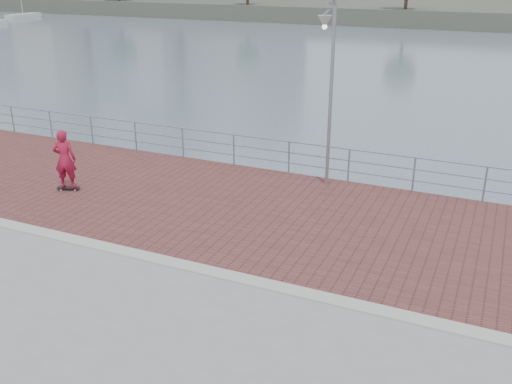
% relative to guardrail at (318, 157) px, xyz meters
% --- Properties ---
extents(water, '(400.00, 400.00, 0.00)m').
position_rel_guardrail_xyz_m(water, '(-0.00, -7.00, -2.69)').
color(water, slate).
rests_on(water, ground).
extents(brick_lane, '(40.00, 6.80, 0.02)m').
position_rel_guardrail_xyz_m(brick_lane, '(-0.00, -3.40, -0.68)').
color(brick_lane, brown).
rests_on(brick_lane, seawall).
extents(curb, '(40.00, 0.40, 0.06)m').
position_rel_guardrail_xyz_m(curb, '(-0.00, -7.00, -0.66)').
color(curb, '#B7B5AD').
rests_on(curb, seawall).
extents(far_shore, '(320.00, 95.00, 2.50)m').
position_rel_guardrail_xyz_m(far_shore, '(-0.00, 115.50, -1.44)').
color(far_shore, '#4C5142').
rests_on(far_shore, ground).
extents(guardrail, '(39.06, 0.06, 1.13)m').
position_rel_guardrail_xyz_m(guardrail, '(0.00, 0.00, 0.00)').
color(guardrail, '#8C9EA8').
rests_on(guardrail, brick_lane).
extents(street_lamp, '(0.40, 1.18, 5.54)m').
position_rel_guardrail_xyz_m(street_lamp, '(0.46, -0.91, 3.25)').
color(street_lamp, gray).
rests_on(street_lamp, brick_lane).
extents(skateboard, '(0.70, 0.42, 0.08)m').
position_rel_guardrail_xyz_m(skateboard, '(-6.71, -4.30, -0.61)').
color(skateboard, black).
rests_on(skateboard, brick_lane).
extents(skateboarder, '(0.79, 0.66, 1.85)m').
position_rel_guardrail_xyz_m(skateboarder, '(-6.71, -4.30, 0.34)').
color(skateboarder, '#AC1637').
rests_on(skateboarder, skateboard).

